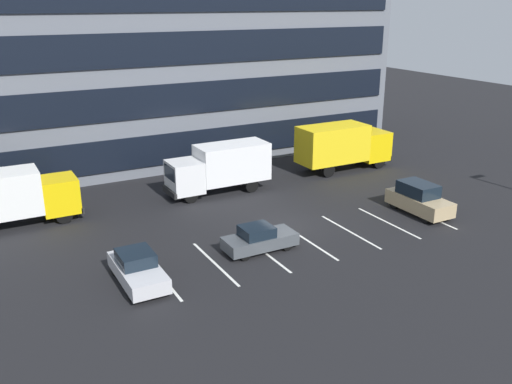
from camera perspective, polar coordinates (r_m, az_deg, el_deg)
The scene contains 9 objects.
ground_plane at distance 32.54m, azimuth 2.79°, elevation -3.38°, with size 120.00×120.00×0.00m, color black.
office_building at distance 46.45m, azimuth -8.97°, elevation 14.64°, with size 36.49×10.69×18.00m.
lot_markings at distance 30.47m, azimuth 5.42°, elevation -5.05°, with size 16.94×5.40×0.01m.
box_truck_white at distance 37.47m, azimuth -3.70°, elevation 2.65°, with size 7.06×2.34×3.27m.
box_truck_yellow_all at distance 43.02m, azimuth 8.89°, elevation 4.83°, with size 7.65×2.53×3.54m.
box_truck_yellow at distance 34.66m, azimuth -23.77°, elevation -0.34°, with size 7.09×2.35×3.29m.
sedan_silver at distance 26.39m, azimuth -12.06°, elevation -7.71°, with size 1.76×4.20×1.51m.
suv_tan at distance 35.38m, azimuth 16.37°, elevation -0.69°, with size 1.79×4.21×1.90m.
sedan_charcoal at distance 29.02m, azimuth 0.33°, elevation -4.83°, with size 3.87×1.62×1.39m.
Camera 1 is at (-15.76, -25.61, 12.41)m, focal length 39.02 mm.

